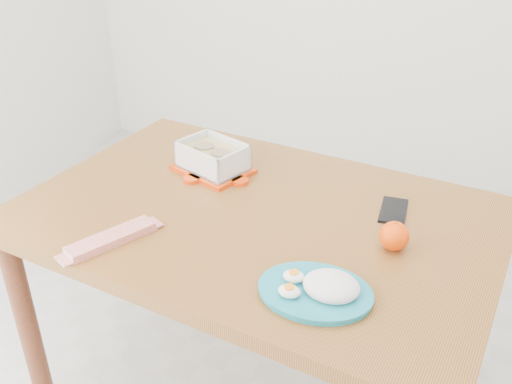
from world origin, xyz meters
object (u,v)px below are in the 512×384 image
(dining_table, at_px, (256,240))
(food_container, at_px, (213,158))
(orange_fruit, at_px, (394,236))
(rice_plate, at_px, (320,288))
(smartphone, at_px, (393,211))

(dining_table, distance_m, food_container, 0.30)
(dining_table, distance_m, orange_fruit, 0.39)
(dining_table, relative_size, rice_plate, 5.33)
(food_container, relative_size, rice_plate, 1.03)
(rice_plate, height_order, smartphone, rice_plate)
(orange_fruit, bearing_deg, dining_table, 173.53)
(food_container, bearing_deg, smartphone, 16.84)
(smartphone, bearing_deg, orange_fruit, -84.57)
(dining_table, bearing_deg, rice_plate, -39.81)
(dining_table, height_order, orange_fruit, orange_fruit)
(food_container, xyz_separation_m, smartphone, (0.55, -0.04, -0.04))
(orange_fruit, bearing_deg, food_container, 159.49)
(dining_table, bearing_deg, orange_fruit, 1.20)
(orange_fruit, bearing_deg, smartphone, 98.60)
(smartphone, bearing_deg, rice_plate, -105.62)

